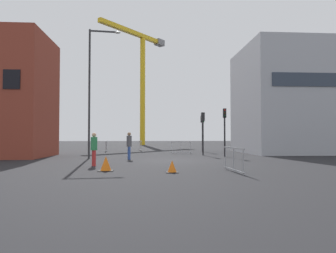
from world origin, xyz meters
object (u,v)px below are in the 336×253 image
at_px(traffic_light_crosswalk, 202,127).
at_px(pedestrian_walking, 94,147).
at_px(traffic_light_far, 225,124).
at_px(pedestrian_waiting, 129,144).
at_px(construction_crane, 142,70).
at_px(streetlamp_tall, 93,83).
at_px(traffic_light_median, 203,126).
at_px(traffic_cone_striped, 172,167).
at_px(traffic_cone_by_barrier, 106,164).

height_order(traffic_light_crosswalk, pedestrian_walking, traffic_light_crosswalk).
height_order(traffic_light_far, pedestrian_waiting, traffic_light_far).
bearing_deg(construction_crane, traffic_light_crosswalk, -74.48).
relative_size(streetlamp_tall, traffic_light_median, 2.60).
bearing_deg(traffic_cone_striped, traffic_light_crosswalk, 75.74).
distance_m(construction_crane, traffic_cone_by_barrier, 42.41).
distance_m(streetlamp_tall, traffic_cone_by_barrier, 9.60).
relative_size(streetlamp_tall, traffic_light_crosswalk, 2.52).
xyz_separation_m(construction_crane, pedestrian_walking, (-1.68, -38.04, -12.23)).
bearing_deg(construction_crane, traffic_light_median, -79.11).
distance_m(streetlamp_tall, pedestrian_waiting, 5.13).
distance_m(streetlamp_tall, traffic_cone_striped, 11.24).
bearing_deg(pedestrian_walking, pedestrian_waiting, 70.56).
bearing_deg(traffic_cone_striped, pedestrian_waiting, 106.82).
distance_m(traffic_light_crosswalk, pedestrian_waiting, 12.03).
bearing_deg(pedestrian_waiting, traffic_cone_by_barrier, -95.33).
xyz_separation_m(traffic_light_crosswalk, traffic_cone_by_barrier, (-7.34, -16.64, -2.14)).
relative_size(traffic_light_crosswalk, pedestrian_waiting, 1.99).
height_order(streetlamp_tall, pedestrian_walking, streetlamp_tall).
bearing_deg(construction_crane, traffic_cone_by_barrier, -91.07).
xyz_separation_m(traffic_cone_striped, traffic_cone_by_barrier, (-2.91, 0.80, 0.07)).
relative_size(construction_crane, traffic_light_median, 5.67).
bearing_deg(traffic_light_median, streetlamp_tall, -159.57).
relative_size(construction_crane, pedestrian_waiting, 10.90).
distance_m(construction_crane, pedestrian_walking, 40.00).
height_order(traffic_light_crosswalk, pedestrian_waiting, traffic_light_crosswalk).
distance_m(traffic_light_far, pedestrian_walking, 11.21).
relative_size(traffic_light_far, pedestrian_waiting, 2.02).
xyz_separation_m(traffic_light_crosswalk, traffic_light_far, (0.40, -7.36, 0.03)).
bearing_deg(pedestrian_walking, traffic_light_crosswalk, 59.95).
bearing_deg(pedestrian_waiting, traffic_light_far, 19.54).
bearing_deg(traffic_light_median, traffic_cone_by_barrier, -119.98).
bearing_deg(streetlamp_tall, pedestrian_waiting, -24.43).
height_order(traffic_light_crosswalk, traffic_light_median, traffic_light_crosswalk).
bearing_deg(traffic_light_far, streetlamp_tall, -172.22).
relative_size(pedestrian_waiting, traffic_cone_striped, 3.43).
height_order(streetlamp_tall, traffic_light_median, streetlamp_tall).
bearing_deg(streetlamp_tall, construction_crane, 85.15).
bearing_deg(streetlamp_tall, traffic_light_far, 7.78).
bearing_deg(pedestrian_waiting, traffic_cone_striped, -73.18).
distance_m(traffic_light_far, traffic_cone_striped, 11.40).
distance_m(traffic_light_far, traffic_cone_by_barrier, 12.28).
relative_size(traffic_light_far, traffic_cone_striped, 6.91).
relative_size(pedestrian_walking, pedestrian_waiting, 0.96).
bearing_deg(traffic_cone_by_barrier, traffic_light_median, 60.02).
distance_m(pedestrian_walking, traffic_cone_by_barrier, 2.61).
height_order(traffic_light_far, traffic_cone_striped, traffic_light_far).
distance_m(construction_crane, traffic_cone_striped, 43.23).
xyz_separation_m(pedestrian_walking, pedestrian_waiting, (1.56, 4.42, 0.05)).
height_order(traffic_light_median, pedestrian_waiting, traffic_light_median).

